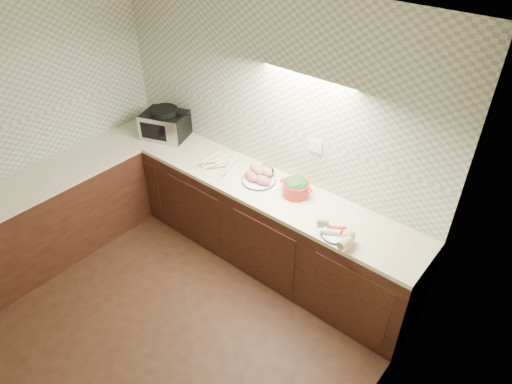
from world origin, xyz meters
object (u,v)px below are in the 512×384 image
Objects in this scene: onion_bowl at (266,171)px; dutch_oven at (296,187)px; parsnip_pile at (221,160)px; veg_plate at (341,234)px; toaster_oven at (165,124)px; sweet_potato_plate at (259,176)px.

dutch_oven reaches higher than onion_bowl.
veg_plate is at bearing -7.91° from parsnip_pile.
dutch_oven is at bearing -9.23° from onion_bowl.
toaster_oven is 1.32m from onion_bowl.
sweet_potato_plate is at bearing -175.75° from dutch_oven.
onion_bowl is at bearing 96.00° from sweet_potato_plate.
onion_bowl is at bearing 162.91° from veg_plate.
dutch_oven is at bearing 158.17° from veg_plate.
toaster_oven is 1.36× the size of veg_plate.
toaster_oven reaches higher than dutch_oven.
sweet_potato_plate is 1.03m from veg_plate.
dutch_oven reaches higher than veg_plate.
onion_bowl reaches higher than parsnip_pile.
toaster_oven is 1.33m from sweet_potato_plate.
dutch_oven reaches higher than parsnip_pile.
sweet_potato_plate is (0.49, -0.00, 0.02)m from parsnip_pile.
onion_bowl is 1.07m from veg_plate.
sweet_potato_plate is at bearing -0.49° from parsnip_pile.
onion_bowl is (1.31, 0.09, -0.11)m from toaster_oven.
sweet_potato_plate is 0.79× the size of veg_plate.
toaster_oven is 1.20× the size of parsnip_pile.
parsnip_pile is 1.47× the size of dutch_oven.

